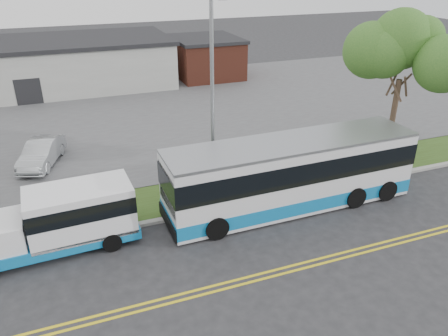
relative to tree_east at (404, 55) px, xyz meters
name	(u,v)px	position (x,y,z in m)	size (l,w,h in m)	color
ground	(170,234)	(-14.00, -3.00, -6.20)	(140.00, 140.00, 0.00)	#28282B
lane_line_north	(197,290)	(-14.00, -6.85, -6.20)	(70.00, 0.12, 0.01)	yellow
lane_line_south	(200,295)	(-14.00, -7.15, -6.20)	(70.00, 0.12, 0.01)	yellow
curb	(164,220)	(-14.00, -1.90, -6.13)	(80.00, 0.30, 0.15)	#9E9B93
verge	(156,202)	(-14.00, -0.10, -6.15)	(80.00, 3.30, 0.10)	#314617
parking_lot	(114,115)	(-14.00, 14.00, -6.15)	(80.00, 25.00, 0.10)	#4C4C4F
commercial_building	(28,66)	(-20.00, 24.00, -4.02)	(25.40, 10.40, 4.35)	#9E9E99
brick_wing	(206,57)	(-3.50, 23.00, -4.24)	(6.30, 7.30, 3.90)	brown
tree_east	(404,55)	(0.00, 0.00, 0.00)	(5.20, 5.20, 8.33)	#3D2921
streetlight_near	(213,94)	(-11.00, -0.27, -0.97)	(0.35, 1.53, 9.50)	gray
shuttle_bus	(64,218)	(-18.18, -2.37, -4.82)	(6.88, 2.55, 2.60)	#1070B0
transit_bus	(291,174)	(-7.97, -2.67, -4.50)	(12.21, 3.08, 3.38)	silver
parked_car_a	(41,153)	(-19.12, 6.38, -5.39)	(1.51, 4.32, 1.42)	#9FA2A5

